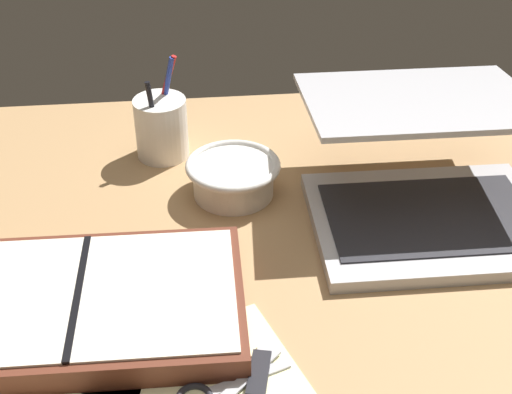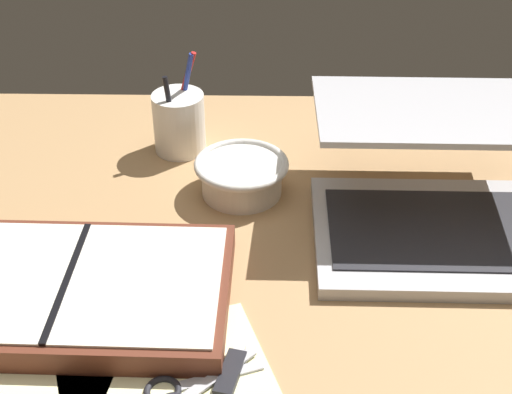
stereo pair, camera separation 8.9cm
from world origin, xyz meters
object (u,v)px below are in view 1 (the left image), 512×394
(pen_cup, at_px, (161,127))
(planner, at_px, (80,305))
(bowl, at_px, (233,176))
(laptop, at_px, (426,178))

(pen_cup, xyz_separation_m, planner, (-0.09, -0.35, -0.03))
(bowl, xyz_separation_m, pen_cup, (-0.10, 0.12, 0.02))
(pen_cup, bearing_deg, laptop, -28.16)
(bowl, height_order, pen_cup, pen_cup)
(bowl, bearing_deg, planner, -129.63)
(laptop, distance_m, bowl, 0.26)
(pen_cup, distance_m, planner, 0.36)
(bowl, height_order, planner, bowl)
(laptop, bearing_deg, planner, -159.66)
(laptop, height_order, pen_cup, pen_cup)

